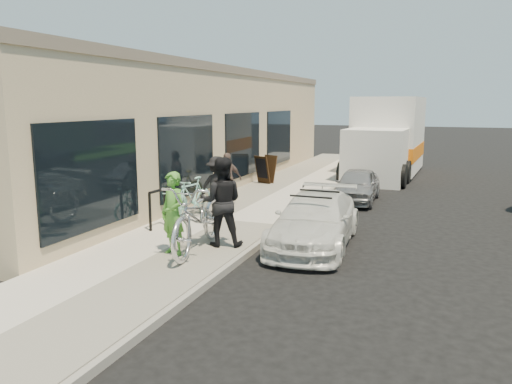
% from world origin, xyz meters
% --- Properties ---
extents(ground, '(120.00, 120.00, 0.00)m').
position_xyz_m(ground, '(0.00, 0.00, 0.00)').
color(ground, black).
rests_on(ground, ground).
extents(sidewalk, '(3.00, 34.00, 0.15)m').
position_xyz_m(sidewalk, '(-2.00, 3.00, 0.07)').
color(sidewalk, '#BAB3A7').
rests_on(sidewalk, ground).
extents(curb, '(0.12, 34.00, 0.13)m').
position_xyz_m(curb, '(-0.45, 3.00, 0.07)').
color(curb, gray).
rests_on(curb, ground).
extents(storefront, '(3.60, 20.00, 4.22)m').
position_xyz_m(storefront, '(-5.24, 7.99, 2.12)').
color(storefront, '#CDB48E').
rests_on(storefront, ground).
extents(bike_rack, '(0.10, 0.65, 0.91)m').
position_xyz_m(bike_rack, '(-3.05, 1.68, 0.70)').
color(bike_rack, black).
rests_on(bike_rack, sidewalk).
extents(sandwich_board, '(0.80, 0.81, 1.00)m').
position_xyz_m(sandwich_board, '(-2.95, 8.82, 0.66)').
color(sandwich_board, black).
rests_on(sandwich_board, sidewalk).
extents(sedan_white, '(1.79, 3.94, 1.16)m').
position_xyz_m(sedan_white, '(0.62, 2.06, 0.56)').
color(sedan_white, silver).
rests_on(sedan_white, ground).
extents(sedan_silver, '(1.30, 3.06, 1.03)m').
position_xyz_m(sedan_silver, '(0.63, 7.28, 0.52)').
color(sedan_silver, gray).
rests_on(sedan_silver, ground).
extents(moving_truck, '(2.77, 6.77, 3.28)m').
position_xyz_m(moving_truck, '(0.78, 13.59, 1.46)').
color(moving_truck, silver).
rests_on(moving_truck, ground).
extents(tandem_bike, '(1.25, 2.70, 1.36)m').
position_xyz_m(tandem_bike, '(-1.33, 0.43, 0.83)').
color(tandem_bike, silver).
rests_on(tandem_bike, sidewalk).
extents(woman_rider, '(0.69, 0.57, 1.61)m').
position_xyz_m(woman_rider, '(-1.66, 0.02, 0.96)').
color(woman_rider, '#4A9331').
rests_on(woman_rider, sidewalk).
extents(man_standing, '(1.06, 0.94, 1.83)m').
position_xyz_m(man_standing, '(-1.05, 0.91, 1.06)').
color(man_standing, black).
rests_on(man_standing, sidewalk).
extents(cruiser_bike_a, '(0.74, 1.70, 0.99)m').
position_xyz_m(cruiser_bike_a, '(-2.94, 3.17, 0.64)').
color(cruiser_bike_a, '#91D9CC').
rests_on(cruiser_bike_a, sidewalk).
extents(cruiser_bike_b, '(0.94, 1.62, 0.80)m').
position_xyz_m(cruiser_bike_b, '(-2.88, 2.34, 0.55)').
color(cruiser_bike_b, '#91D9CC').
rests_on(cruiser_bike_b, sidewalk).
extents(cruiser_bike_c, '(1.04, 1.51, 0.89)m').
position_xyz_m(cruiser_bike_c, '(-2.78, 4.76, 0.60)').
color(cruiser_bike_c, gold).
rests_on(cruiser_bike_c, sidewalk).
extents(bystander_a, '(1.07, 0.69, 1.56)m').
position_xyz_m(bystander_a, '(-2.23, 3.22, 0.93)').
color(bystander_a, black).
rests_on(bystander_a, sidewalk).
extents(bystander_b, '(0.90, 0.86, 1.51)m').
position_xyz_m(bystander_b, '(-2.63, 4.68, 0.90)').
color(bystander_b, brown).
rests_on(bystander_b, sidewalk).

